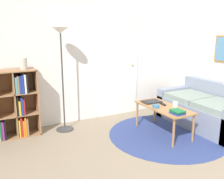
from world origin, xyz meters
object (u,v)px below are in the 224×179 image
object	(u,v)px
cup	(175,104)
vase_on_shelf	(24,64)
floor_lamp	(61,50)
laptop	(151,102)
bowl	(156,106)
bookshelf	(0,107)
coffee_table	(164,110)
couch	(208,110)

from	to	relation	value
cup	vase_on_shelf	xyz separation A→B (m)	(-2.10, 1.12, 0.65)
floor_lamp	laptop	world-z (taller)	floor_lamp
laptop	bowl	world-z (taller)	bowl
bookshelf	floor_lamp	size ratio (longest dim) A/B	0.63
floor_lamp	coffee_table	size ratio (longest dim) A/B	1.68
laptop	cup	bearing A→B (deg)	-65.27
couch	vase_on_shelf	xyz separation A→B (m)	(-2.89, 1.10, 0.89)
cup	vase_on_shelf	world-z (taller)	vase_on_shelf
floor_lamp	cup	world-z (taller)	floor_lamp
floor_lamp	cup	size ratio (longest dim) A/B	20.73
vase_on_shelf	couch	bearing A→B (deg)	-20.83
vase_on_shelf	cup	bearing A→B (deg)	-28.16
bowl	cup	world-z (taller)	cup
floor_lamp	laptop	size ratio (longest dim) A/B	5.38
vase_on_shelf	bookshelf	bearing A→B (deg)	-179.88
coffee_table	cup	world-z (taller)	cup
couch	cup	size ratio (longest dim) A/B	20.05
floor_lamp	vase_on_shelf	world-z (taller)	floor_lamp
vase_on_shelf	coffee_table	bearing A→B (deg)	-28.08
floor_lamp	cup	bearing A→B (deg)	-33.05
couch	laptop	world-z (taller)	couch
couch	bowl	bearing A→B (deg)	176.03
floor_lamp	vase_on_shelf	size ratio (longest dim) A/B	9.55
couch	floor_lamp	bearing A→B (deg)	157.28
couch	coffee_table	size ratio (longest dim) A/B	1.62
coffee_table	cup	xyz separation A→B (m)	(0.16, -0.09, 0.09)
floor_lamp	cup	distance (m)	2.01
floor_lamp	coffee_table	distance (m)	1.89
floor_lamp	laptop	xyz separation A→B (m)	(1.35, -0.61, -0.88)
couch	bookshelf	bearing A→B (deg)	161.53
couch	vase_on_shelf	bearing A→B (deg)	159.17
bookshelf	laptop	size ratio (longest dim) A/B	3.37
bowl	coffee_table	bearing A→B (deg)	-4.14
coffee_table	laptop	bearing A→B (deg)	93.97
couch	laptop	size ratio (longest dim) A/B	5.20
couch	laptop	bearing A→B (deg)	159.38
bookshelf	bowl	size ratio (longest dim) A/B	10.15
laptop	vase_on_shelf	xyz separation A→B (m)	(-1.92, 0.73, 0.68)
laptop	floor_lamp	bearing A→B (deg)	155.81
cup	coffee_table	bearing A→B (deg)	150.92
laptop	cup	distance (m)	0.43
cup	bowl	bearing A→B (deg)	162.22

